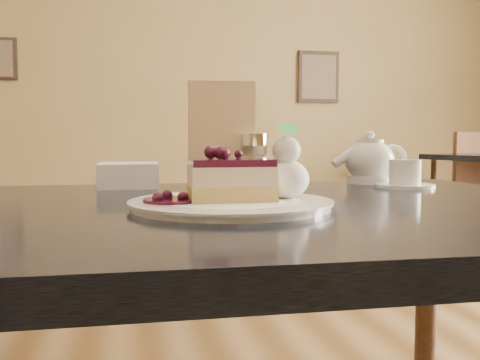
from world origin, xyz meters
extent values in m
cube|color=#A58550|center=(0.00, 5.00, 1.50)|extent=(8.00, 0.02, 3.00)
cube|color=black|center=(1.80, 4.97, 1.60)|extent=(0.45, 0.03, 0.55)
cube|color=black|center=(-0.06, 0.33, 0.80)|extent=(1.34, 0.90, 0.04)
cylinder|color=#513723|center=(0.54, 0.69, 0.39)|extent=(0.06, 0.06, 0.78)
cylinder|color=white|center=(-0.06, 0.27, 0.83)|extent=(0.31, 0.31, 0.01)
cube|color=tan|center=(-0.06, 0.27, 0.85)|extent=(0.13, 0.10, 0.02)
cube|color=beige|center=(-0.06, 0.27, 0.88)|extent=(0.13, 0.09, 0.03)
cube|color=#31061D|center=(-0.06, 0.27, 0.90)|extent=(0.13, 0.09, 0.01)
ellipsoid|color=white|center=(0.03, 0.28, 0.87)|extent=(0.07, 0.07, 0.06)
cylinder|color=#31061D|center=(-0.16, 0.27, 0.84)|extent=(0.09, 0.09, 0.01)
cylinder|color=white|center=(0.39, 0.54, 0.83)|extent=(0.13, 0.13, 0.01)
cylinder|color=white|center=(0.39, 0.54, 0.86)|extent=(0.07, 0.07, 0.06)
ellipsoid|color=white|center=(0.36, 0.67, 0.88)|extent=(0.12, 0.12, 0.10)
cylinder|color=white|center=(0.36, 0.67, 0.93)|extent=(0.07, 0.07, 0.01)
cylinder|color=white|center=(0.28, 0.67, 0.88)|extent=(0.07, 0.02, 0.06)
cube|color=beige|center=(-0.01, 0.68, 0.95)|extent=(0.15, 0.04, 0.24)
cylinder|color=white|center=(0.07, 0.66, 0.87)|extent=(0.06, 0.06, 0.09)
cylinder|color=silver|center=(0.07, 0.66, 0.93)|extent=(0.07, 0.07, 0.03)
cube|color=white|center=(-0.22, 0.68, 0.85)|extent=(0.13, 0.13, 0.06)
cylinder|color=#513723|center=(2.32, 3.55, 0.38)|extent=(0.05, 0.05, 0.77)
camera|label=1|loc=(-0.22, -0.55, 0.93)|focal=40.00mm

